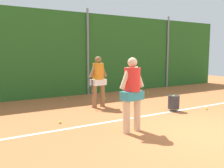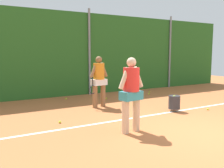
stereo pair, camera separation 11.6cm
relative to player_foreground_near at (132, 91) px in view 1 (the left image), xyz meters
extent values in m
plane|color=#B76638|center=(1.44, 0.94, -0.97)|extent=(25.40, 25.40, 0.00)
cube|color=#286023|center=(1.44, 5.51, 0.81)|extent=(16.32, 0.25, 3.56)
cylinder|color=gray|center=(1.44, 5.34, 0.89)|extent=(0.10, 0.10, 3.74)
cylinder|color=gray|center=(6.15, 5.34, 0.89)|extent=(0.10, 0.10, 3.74)
cube|color=white|center=(1.44, 0.98, -0.97)|extent=(11.92, 0.10, 0.01)
cylinder|color=beige|center=(-0.17, -0.02, -0.59)|extent=(0.17, 0.17, 0.76)
cylinder|color=beige|center=(0.17, 0.02, -0.59)|extent=(0.17, 0.17, 0.76)
cube|color=teal|center=(0.00, 0.00, -0.11)|extent=(0.54, 0.36, 0.20)
cylinder|color=red|center=(0.00, 0.00, 0.26)|extent=(0.37, 0.37, 0.54)
sphere|color=beige|center=(0.00, 0.00, 0.65)|extent=(0.22, 0.22, 0.22)
cylinder|color=beige|center=(-0.21, -0.03, 0.30)|extent=(0.31, 0.13, 0.51)
cylinder|color=beige|center=(0.21, 0.03, 0.30)|extent=(0.31, 0.13, 0.51)
cylinder|color=#8C603D|center=(0.75, 2.79, -0.60)|extent=(0.17, 0.17, 0.75)
cylinder|color=#8C603D|center=(0.42, 2.74, -0.60)|extent=(0.17, 0.17, 0.75)
cube|color=white|center=(0.59, 2.77, -0.12)|extent=(0.54, 0.37, 0.20)
cylinder|color=orange|center=(0.59, 2.77, 0.25)|extent=(0.37, 0.37, 0.54)
sphere|color=#8C603D|center=(0.59, 2.77, 0.64)|extent=(0.22, 0.22, 0.22)
cylinder|color=#8C603D|center=(0.79, 2.80, 0.29)|extent=(0.30, 0.13, 0.50)
cylinder|color=#8C603D|center=(0.38, 2.73, 0.29)|extent=(0.30, 0.13, 0.50)
cylinder|color=black|center=(0.30, 2.67, -0.07)|extent=(0.03, 0.03, 0.28)
torus|color=#26262B|center=(0.30, 2.67, -0.34)|extent=(0.28, 0.07, 0.28)
cylinder|color=#2D2D33|center=(2.35, 1.02, -0.68)|extent=(0.36, 0.36, 0.42)
cylinder|color=#2D2D33|center=(2.47, 1.02, -0.93)|extent=(0.02, 0.02, 0.08)
cylinder|color=#2D2D33|center=(2.22, 1.02, -0.93)|extent=(0.02, 0.02, 0.08)
cylinder|color=#2D2D33|center=(2.35, 1.14, -0.93)|extent=(0.02, 0.02, 0.08)
sphere|color=#CCDB33|center=(2.39, 1.05, -0.49)|extent=(0.07, 0.07, 0.07)
sphere|color=#CCDB33|center=(2.30, 1.00, -0.49)|extent=(0.07, 0.07, 0.07)
sphere|color=#CCDB33|center=(-1.21, 1.52, -0.94)|extent=(0.07, 0.07, 0.07)
sphere|color=#CCDB33|center=(4.06, 4.39, -0.94)|extent=(0.07, 0.07, 0.07)
sphere|color=#CCDB33|center=(3.41, 0.59, -0.94)|extent=(0.07, 0.07, 0.07)
sphere|color=#CCDB33|center=(3.65, 3.92, -0.94)|extent=(0.07, 0.07, 0.07)
sphere|color=#CCDB33|center=(1.49, 3.89, -0.94)|extent=(0.07, 0.07, 0.07)
sphere|color=#CCDB33|center=(0.08, 4.65, -0.94)|extent=(0.07, 0.07, 0.07)
camera|label=1|loc=(-3.30, -4.59, 0.86)|focal=39.86mm
camera|label=2|loc=(-3.20, -4.65, 0.86)|focal=39.86mm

